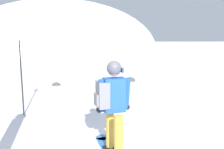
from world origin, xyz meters
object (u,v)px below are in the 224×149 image
piste_marker_near (21,72)px  rock_mid (56,85)px  snowboarder_main (112,107)px  rock_dark (130,81)px

piste_marker_near → rock_mid: bearing=88.0°
rock_mid → snowboarder_main: bearing=-70.8°
piste_marker_near → snowboarder_main: bearing=-45.5°
snowboarder_main → rock_mid: (-2.18, 6.27, -0.92)m
rock_dark → rock_mid: bearing=-166.0°
piste_marker_near → rock_mid: (0.14, 3.91, -1.19)m
snowboarder_main → rock_dark: 7.30m
piste_marker_near → rock_mid: 4.09m
piste_marker_near → rock_dark: 6.08m
snowboarder_main → rock_dark: snowboarder_main is taller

